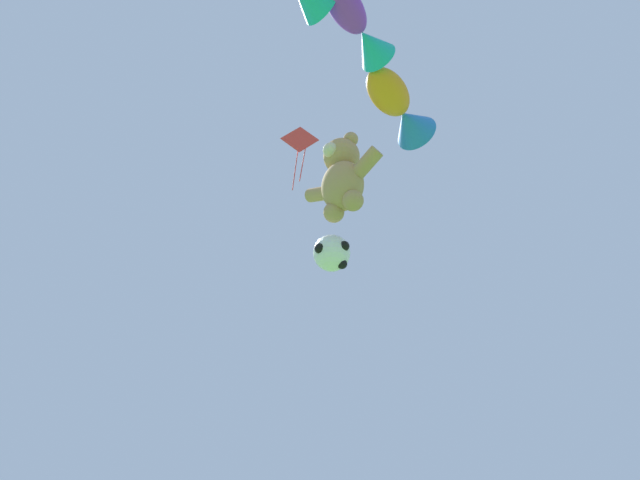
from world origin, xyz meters
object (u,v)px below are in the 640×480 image
(fish_kite_violet, at_px, (358,27))
(diamond_kite, at_px, (300,143))
(fish_kite_tangerine, at_px, (399,108))
(soccer_ball_kite, at_px, (332,253))
(teddy_bear_kite, at_px, (342,176))

(fish_kite_violet, relative_size, diamond_kite, 0.72)
(fish_kite_tangerine, relative_size, diamond_kite, 0.78)
(soccer_ball_kite, bearing_deg, fish_kite_violet, -39.02)
(teddy_bear_kite, xyz_separation_m, diamond_kite, (-2.46, 0.74, 3.57))
(teddy_bear_kite, height_order, fish_kite_violet, teddy_bear_kite)
(teddy_bear_kite, distance_m, soccer_ball_kite, 2.00)
(soccer_ball_kite, bearing_deg, diamond_kite, 165.63)
(soccer_ball_kite, xyz_separation_m, fish_kite_tangerine, (2.87, -0.80, 2.09))
(teddy_bear_kite, relative_size, diamond_kite, 0.89)
(soccer_ball_kite, relative_size, diamond_kite, 0.35)
(teddy_bear_kite, relative_size, fish_kite_tangerine, 1.14)
(diamond_kite, bearing_deg, fish_kite_tangerine, -15.07)
(fish_kite_violet, bearing_deg, fish_kite_tangerine, 105.77)
(teddy_bear_kite, xyz_separation_m, fish_kite_violet, (2.78, -2.50, 0.45))
(fish_kite_tangerine, height_order, fish_kite_violet, fish_kite_violet)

